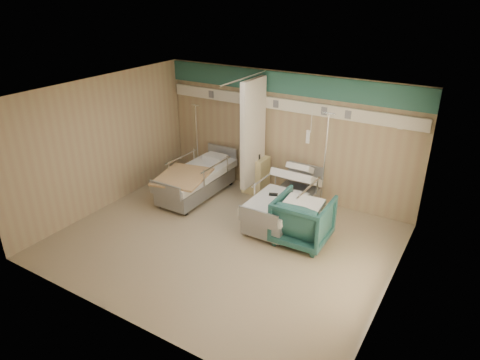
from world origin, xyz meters
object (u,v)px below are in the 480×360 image
object	(u,v)px
bed_left	(197,183)
visitor_armchair	(303,220)
iv_stand_left	(198,164)
bedside_cabinet	(256,175)
bed_right	(283,207)
iv_stand_right	(322,191)

from	to	relation	value
bed_left	visitor_armchair	world-z (taller)	visitor_armchair
iv_stand_left	visitor_armchair	bearing A→B (deg)	-21.19
bedside_cabinet	bed_right	bearing A→B (deg)	-38.05
bedside_cabinet	bed_left	bearing A→B (deg)	-139.40
visitor_armchair	bedside_cabinet	bearing A→B (deg)	-39.68
visitor_armchair	iv_stand_left	distance (m)	3.64
bed_right	bed_left	size ratio (longest dim) A/B	1.00
bed_right	visitor_armchair	distance (m)	0.84
iv_stand_left	iv_stand_right	bearing A→B (deg)	0.65
bedside_cabinet	visitor_armchair	bearing A→B (deg)	-38.26
bed_left	iv_stand_left	xyz separation A→B (m)	(-0.54, 0.79, 0.07)
bed_right	bed_left	distance (m)	2.20
bedside_cabinet	iv_stand_left	size ratio (longest dim) A/B	0.45
visitor_armchair	iv_stand_right	distance (m)	1.36
bed_right	bed_left	bearing A→B (deg)	180.00
iv_stand_right	iv_stand_left	xyz separation A→B (m)	(-3.24, -0.04, -0.06)
bed_right	iv_stand_right	bearing A→B (deg)	58.97
bed_right	iv_stand_left	distance (m)	2.85
bed_left	visitor_armchair	xyz separation A→B (m)	(2.85, -0.52, 0.14)
iv_stand_right	bed_left	bearing A→B (deg)	-162.89
iv_stand_right	iv_stand_left	size ratio (longest dim) A/B	1.15
bed_right	iv_stand_right	distance (m)	0.98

